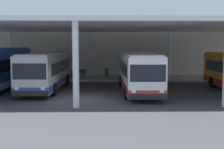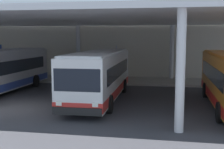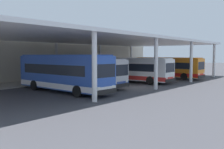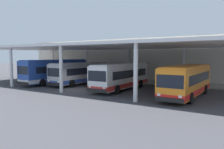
{
  "view_description": "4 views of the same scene",
  "coord_description": "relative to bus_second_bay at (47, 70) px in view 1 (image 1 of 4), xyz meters",
  "views": [
    {
      "loc": [
        1.85,
        -19.77,
        3.89
      ],
      "look_at": [
        2.33,
        3.62,
        1.39
      ],
      "focal_mm": 45.67,
      "sensor_mm": 36.0,
      "label": 1
    },
    {
      "loc": [
        8.57,
        -15.17,
        4.05
      ],
      "look_at": [
        4.89,
        5.48,
        1.43
      ],
      "focal_mm": 47.25,
      "sensor_mm": 36.0,
      "label": 2
    },
    {
      "loc": [
        -23.3,
        -15.62,
        3.52
      ],
      "look_at": [
        -0.64,
        2.8,
        1.32
      ],
      "focal_mm": 41.19,
      "sensor_mm": 36.0,
      "label": 3
    },
    {
      "loc": [
        18.1,
        -20.38,
        4.13
      ],
      "look_at": [
        1.98,
        5.0,
        1.62
      ],
      "focal_mm": 35.71,
      "sensor_mm": 36.0,
      "label": 4
    }
  ],
  "objects": [
    {
      "name": "bus_middle_bay",
      "position": [
        7.69,
        -1.35,
        0.0
      ],
      "size": [
        2.79,
        10.55,
        3.17
      ],
      "color": "white",
      "rests_on": "ground"
    },
    {
      "name": "bench_waiting",
      "position": [
        1.94,
        7.14,
        -0.99
      ],
      "size": [
        1.8,
        0.45,
        0.92
      ],
      "color": "#4C515B",
      "rests_on": "platform_kerb"
    },
    {
      "name": "station_building_facade",
      "position": [
        3.23,
        10.33,
        1.93
      ],
      "size": [
        48.0,
        1.6,
        7.17
      ],
      "primitive_type": "cube",
      "color": "beige",
      "rests_on": "ground"
    },
    {
      "name": "ground_plane",
      "position": [
        3.23,
        -4.67,
        -1.66
      ],
      "size": [
        200.0,
        200.0,
        0.0
      ],
      "primitive_type": "plane",
      "color": "#3D3D42"
    },
    {
      "name": "bus_second_bay",
      "position": [
        0.0,
        0.0,
        0.0
      ],
      "size": [
        2.89,
        10.58,
        3.17
      ],
      "color": "#B7B7BC",
      "rests_on": "ground"
    },
    {
      "name": "platform_kerb",
      "position": [
        3.23,
        7.08,
        -1.57
      ],
      "size": [
        42.0,
        4.5,
        0.18
      ],
      "primitive_type": "cube",
      "color": "#A39E93",
      "rests_on": "ground"
    },
    {
      "name": "trash_bin",
      "position": [
        5.14,
        7.37,
        -0.98
      ],
      "size": [
        0.52,
        0.52,
        0.98
      ],
      "color": "#236638",
      "rests_on": "platform_kerb"
    },
    {
      "name": "canopy_shelter",
      "position": [
        3.23,
        0.83,
        3.63
      ],
      "size": [
        40.0,
        17.0,
        5.55
      ],
      "color": "silver",
      "rests_on": "ground"
    },
    {
      "name": "banner_sign",
      "position": [
        7.55,
        6.27,
        0.32
      ],
      "size": [
        0.7,
        0.12,
        3.2
      ],
      "color": "#B2B2B7",
      "rests_on": "platform_kerb"
    }
  ]
}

